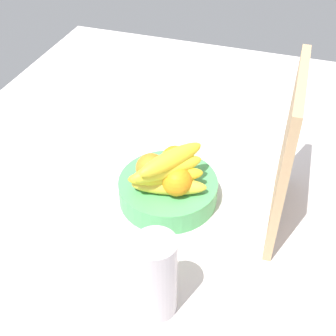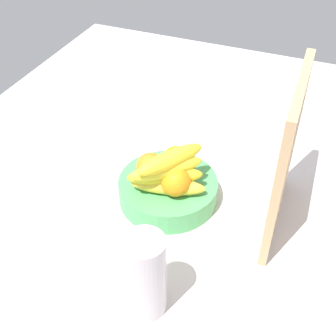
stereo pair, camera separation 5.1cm
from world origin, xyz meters
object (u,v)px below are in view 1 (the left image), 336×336
Objects in this scene: orange_front_left at (175,160)px; orange_front_right at (151,168)px; thermos_tumbler at (156,277)px; cutting_board at (286,154)px; orange_center at (177,180)px; banana_bunch at (168,173)px; fruit_bowl at (168,190)px.

orange_front_left and orange_front_right have the same top height.
cutting_board is at bearing 150.69° from thermos_tumbler.
thermos_tumbler reaches higher than orange_center.
banana_bunch is at bearing 64.31° from orange_front_right.
thermos_tumbler is at bearing -31.32° from cutting_board.
cutting_board is at bearing 96.55° from orange_front_right.
cutting_board is (1.22, 24.55, 8.85)cm from orange_front_left.
banana_bunch is (6.99, 0.62, 1.81)cm from orange_front_left.
banana_bunch is (0.26, -1.91, 1.81)cm from orange_center.
fruit_bowl is 3.36× the size of orange_front_right.
orange_center is 0.38× the size of banana_bunch.
banana_bunch is at bearing -78.45° from cutting_board.
thermos_tumbler reaches higher than orange_front_left.
thermos_tumbler is (26.01, 4.32, 0.15)cm from orange_center.
thermos_tumbler reaches higher than banana_bunch.
cutting_board reaches higher than banana_bunch.
thermos_tumbler is (31.52, -17.70, -8.70)cm from cutting_board.
cutting_board is 37.18cm from thermos_tumbler.
cutting_board is at bearing 103.56° from banana_bunch.
orange_front_left is 33.45cm from thermos_tumbler.
thermos_tumbler is at bearing 11.82° from orange_front_left.
fruit_bowl is at bearing 100.38° from orange_front_right.
fruit_bowl is 7.60cm from orange_center.
banana_bunch is 1.00× the size of thermos_tumbler.
orange_front_right is at bearing -158.14° from thermos_tumbler.
cutting_board reaches higher than orange_front_left.
orange_front_right is 0.38× the size of thermos_tumbler.
fruit_bowl is 29.41cm from cutting_board.
orange_front_left is 1.00× the size of orange_front_right.
banana_bunch is 0.52× the size of cutting_board.
cutting_board reaches higher than orange_center.
cutting_board is at bearing 87.16° from orange_front_left.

